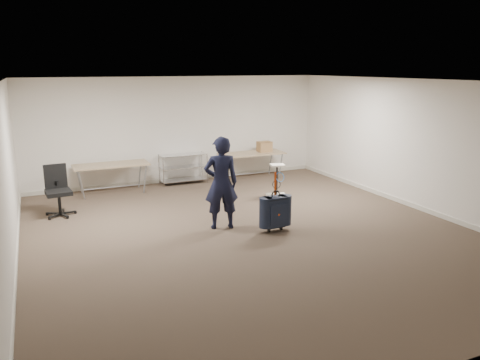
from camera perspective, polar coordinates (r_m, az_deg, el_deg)
name	(u,v)px	position (r m, az deg, el deg)	size (l,w,h in m)	color
ground	(250,233)	(8.87, 1.21, -6.44)	(9.00, 9.00, 0.00)	#423028
room_shell	(223,210)	(10.05, -2.13, -3.69)	(8.00, 9.00, 9.00)	white
folding_table_left	(111,166)	(11.84, -15.43, 1.63)	(1.80, 0.75, 0.73)	#9A825E
folding_table_right	(252,155)	(12.93, 1.44, 3.10)	(1.80, 0.75, 0.73)	#9A825E
wire_shelf	(183,167)	(12.53, -6.94, 1.56)	(1.22, 0.47, 0.80)	silver
person	(221,183)	(8.88, -2.32, -0.37)	(0.65, 0.43, 1.79)	black
suitcase	(275,212)	(8.84, 4.33, -3.87)	(0.42, 0.25, 1.15)	black
office_chair	(59,200)	(10.49, -21.20, -2.34)	(0.64, 0.64, 1.06)	black
equipment_cart	(277,190)	(11.05, 4.54, -1.21)	(0.55, 0.55, 0.83)	beige
cardboard_box	(264,147)	(13.10, 3.00, 4.09)	(0.38, 0.28, 0.28)	#9E7C49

